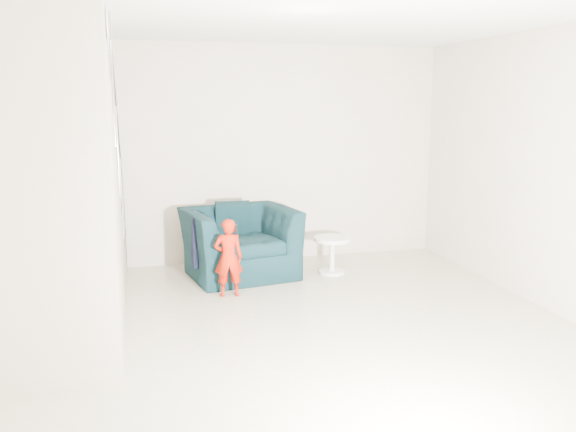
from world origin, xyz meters
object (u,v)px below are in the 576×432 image
at_px(armchair, 240,242).
at_px(staircase, 57,230).
at_px(toddler, 228,258).
at_px(side_table, 332,249).

bearing_deg(armchair, staircase, -149.62).
bearing_deg(toddler, side_table, -152.68).
bearing_deg(toddler, armchair, -103.93).
relative_size(toddler, side_table, 1.89).
xyz_separation_m(toddler, side_table, (1.31, 0.55, -0.12)).
distance_m(side_table, staircase, 3.23).
bearing_deg(staircase, armchair, 40.52).
xyz_separation_m(armchair, toddler, (-0.24, -0.74, 0.02)).
distance_m(toddler, side_table, 1.43).
xyz_separation_m(toddler, staircase, (-1.55, -0.80, 0.54)).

